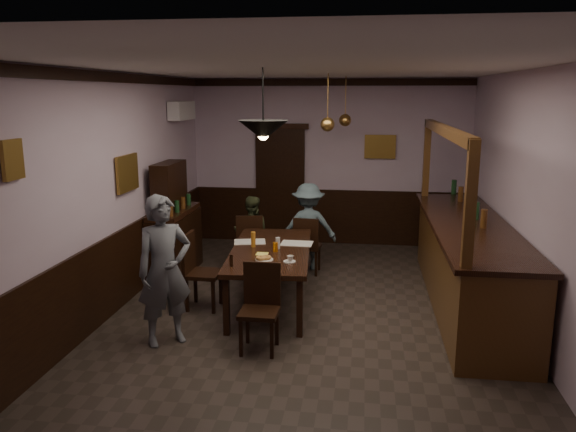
% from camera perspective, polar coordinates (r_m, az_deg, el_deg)
% --- Properties ---
extents(room, '(5.01, 8.01, 3.01)m').
position_cam_1_polar(room, '(6.33, 1.92, 1.17)').
color(room, '#2D2621').
rests_on(room, ground).
extents(dining_table, '(1.17, 2.27, 0.75)m').
position_cam_1_polar(dining_table, '(7.32, -1.77, -3.84)').
color(dining_table, black).
rests_on(dining_table, ground).
extents(chair_far_left, '(0.48, 0.48, 0.93)m').
position_cam_1_polar(chair_far_left, '(8.63, -3.92, -2.56)').
color(chair_far_left, black).
rests_on(chair_far_left, ground).
extents(chair_far_right, '(0.42, 0.42, 0.90)m').
position_cam_1_polar(chair_far_right, '(8.58, 1.93, -2.77)').
color(chair_far_right, black).
rests_on(chair_far_right, ground).
extents(chair_near, '(0.41, 0.41, 0.94)m').
position_cam_1_polar(chair_near, '(6.12, -2.81, -8.80)').
color(chair_near, black).
rests_on(chair_near, ground).
extents(chair_side, '(0.44, 0.44, 0.99)m').
position_cam_1_polar(chair_side, '(7.32, -9.20, -5.18)').
color(chair_side, black).
rests_on(chair_side, ground).
extents(person_standing, '(0.73, 0.69, 1.67)m').
position_cam_1_polar(person_standing, '(6.28, -12.44, -5.44)').
color(person_standing, slate).
rests_on(person_standing, ground).
extents(person_seated_left, '(0.60, 0.49, 1.16)m').
position_cam_1_polar(person_seated_left, '(8.88, -3.76, -1.66)').
color(person_seated_left, '#465030').
rests_on(person_seated_left, ground).
extents(person_seated_right, '(0.96, 0.65, 1.37)m').
position_cam_1_polar(person_seated_right, '(8.79, 2.06, -1.09)').
color(person_seated_right, slate).
rests_on(person_seated_right, ground).
extents(newspaper_left, '(0.47, 0.38, 0.01)m').
position_cam_1_polar(newspaper_left, '(7.64, -3.89, -2.63)').
color(newspaper_left, silver).
rests_on(newspaper_left, dining_table).
extents(newspaper_right, '(0.43, 0.31, 0.01)m').
position_cam_1_polar(newspaper_right, '(7.55, 0.90, -2.80)').
color(newspaper_right, silver).
rests_on(newspaper_right, dining_table).
extents(napkin, '(0.16, 0.16, 0.00)m').
position_cam_1_polar(napkin, '(7.07, -2.65, -3.86)').
color(napkin, '#F7E55B').
rests_on(napkin, dining_table).
extents(saucer, '(0.15, 0.15, 0.01)m').
position_cam_1_polar(saucer, '(6.74, 0.15, -4.64)').
color(saucer, white).
rests_on(saucer, dining_table).
extents(coffee_cup, '(0.09, 0.09, 0.07)m').
position_cam_1_polar(coffee_cup, '(6.70, 0.23, -4.35)').
color(coffee_cup, white).
rests_on(coffee_cup, saucer).
extents(pastry_plate, '(0.22, 0.22, 0.01)m').
position_cam_1_polar(pastry_plate, '(6.81, -2.43, -4.45)').
color(pastry_plate, white).
rests_on(pastry_plate, dining_table).
extents(pastry_ring_a, '(0.13, 0.13, 0.04)m').
position_cam_1_polar(pastry_ring_a, '(6.79, -2.77, -4.28)').
color(pastry_ring_a, '#C68C47').
rests_on(pastry_ring_a, pastry_plate).
extents(pastry_ring_b, '(0.13, 0.13, 0.04)m').
position_cam_1_polar(pastry_ring_b, '(6.80, -2.24, -4.23)').
color(pastry_ring_b, '#C68C47').
rests_on(pastry_ring_b, pastry_plate).
extents(soda_can, '(0.07, 0.07, 0.12)m').
position_cam_1_polar(soda_can, '(7.16, -1.28, -3.17)').
color(soda_can, orange).
rests_on(soda_can, dining_table).
extents(beer_glass, '(0.06, 0.06, 0.20)m').
position_cam_1_polar(beer_glass, '(7.39, -3.55, -2.38)').
color(beer_glass, '#BF721E').
rests_on(beer_glass, dining_table).
extents(water_glass, '(0.06, 0.06, 0.15)m').
position_cam_1_polar(water_glass, '(7.28, -1.04, -2.78)').
color(water_glass, silver).
rests_on(water_glass, dining_table).
extents(pepper_mill, '(0.04, 0.04, 0.14)m').
position_cam_1_polar(pepper_mill, '(6.60, -5.79, -4.50)').
color(pepper_mill, black).
rests_on(pepper_mill, dining_table).
extents(sideboard, '(0.47, 1.31, 1.73)m').
position_cam_1_polar(sideboard, '(8.69, -11.53, -1.44)').
color(sideboard, black).
rests_on(sideboard, ground).
extents(bar_counter, '(0.97, 4.16, 2.33)m').
position_cam_1_polar(bar_counter, '(7.67, 17.73, -4.41)').
color(bar_counter, '#513115').
rests_on(bar_counter, ground).
extents(door_back, '(0.90, 0.06, 2.10)m').
position_cam_1_polar(door_back, '(10.38, -0.80, 3.04)').
color(door_back, black).
rests_on(door_back, ground).
extents(ac_unit, '(0.20, 0.85, 0.30)m').
position_cam_1_polar(ac_unit, '(9.57, -10.74, 10.48)').
color(ac_unit, white).
rests_on(ac_unit, ground).
extents(picture_left_small, '(0.04, 0.28, 0.36)m').
position_cam_1_polar(picture_left_small, '(5.55, -26.21, 5.16)').
color(picture_left_small, olive).
rests_on(picture_left_small, ground).
extents(picture_left_large, '(0.04, 0.62, 0.48)m').
position_cam_1_polar(picture_left_large, '(7.70, -16.00, 4.21)').
color(picture_left_large, olive).
rests_on(picture_left_large, ground).
extents(picture_back, '(0.55, 0.04, 0.42)m').
position_cam_1_polar(picture_back, '(10.18, 9.34, 6.96)').
color(picture_back, olive).
rests_on(picture_back, ground).
extents(pendant_iron, '(0.56, 0.56, 0.78)m').
position_cam_1_polar(pendant_iron, '(6.25, -2.53, 8.69)').
color(pendant_iron, black).
rests_on(pendant_iron, ground).
extents(pendant_brass_mid, '(0.20, 0.20, 0.81)m').
position_cam_1_polar(pendant_brass_mid, '(8.03, 4.04, 9.26)').
color(pendant_brass_mid, '#BF8C3F').
rests_on(pendant_brass_mid, ground).
extents(pendant_brass_far, '(0.20, 0.20, 0.81)m').
position_cam_1_polar(pendant_brass_far, '(9.31, 5.82, 9.64)').
color(pendant_brass_far, '#BF8C3F').
rests_on(pendant_brass_far, ground).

